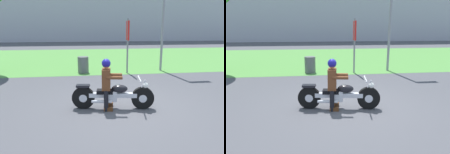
{
  "view_description": "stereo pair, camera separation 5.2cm",
  "coord_description": "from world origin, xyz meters",
  "views": [
    {
      "loc": [
        -1.0,
        -5.41,
        2.18
      ],
      "look_at": [
        -0.3,
        0.04,
        0.85
      ],
      "focal_mm": 32.7,
      "sensor_mm": 36.0,
      "label": 1
    },
    {
      "loc": [
        -0.95,
        -5.42,
        2.18
      ],
      "look_at": [
        -0.3,
        0.04,
        0.85
      ],
      "focal_mm": 32.7,
      "sensor_mm": 36.0,
      "label": 2
    }
  ],
  "objects": [
    {
      "name": "motorcycle_lead",
      "position": [
        -0.29,
        -0.16,
        0.38
      ],
      "size": [
        2.24,
        0.67,
        0.87
      ],
      "rotation": [
        0.0,
        0.0,
        -0.14
      ],
      "color": "black",
      "rests_on": "ground"
    },
    {
      "name": "rider_lead",
      "position": [
        -0.46,
        -0.14,
        0.81
      ],
      "size": [
        0.59,
        0.51,
        1.39
      ],
      "rotation": [
        0.0,
        0.0,
        -0.14
      ],
      "color": "black",
      "rests_on": "ground"
    },
    {
      "name": "ground",
      "position": [
        0.0,
        0.0,
        0.0
      ],
      "size": [
        120.0,
        120.0,
        0.0
      ],
      "primitive_type": "plane",
      "color": "#4C4C51"
    },
    {
      "name": "trash_can",
      "position": [
        -1.15,
        4.62,
        0.4
      ],
      "size": [
        0.53,
        0.53,
        0.8
      ],
      "primitive_type": "cylinder",
      "color": "#595E5B",
      "rests_on": "ground"
    },
    {
      "name": "sign_banner",
      "position": [
        1.0,
        4.28,
        1.72
      ],
      "size": [
        0.08,
        0.6,
        2.6
      ],
      "color": "gray",
      "rests_on": "ground"
    },
    {
      "name": "stadium_facade",
      "position": [
        -3.69,
        31.54,
        6.21
      ],
      "size": [
        60.8,
        8.0,
        12.42
      ],
      "primitive_type": "cube",
      "color": "silver",
      "rests_on": "ground"
    },
    {
      "name": "streetlight_pole",
      "position": [
        2.97,
        4.66,
        3.45
      ],
      "size": [
        0.96,
        0.2,
        5.48
      ],
      "color": "gray",
      "rests_on": "ground"
    },
    {
      "name": "grass_verge",
      "position": [
        0.0,
        9.92,
        0.0
      ],
      "size": [
        60.0,
        12.0,
        0.01
      ],
      "primitive_type": "cube",
      "color": "#549342",
      "rests_on": "ground"
    }
  ]
}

